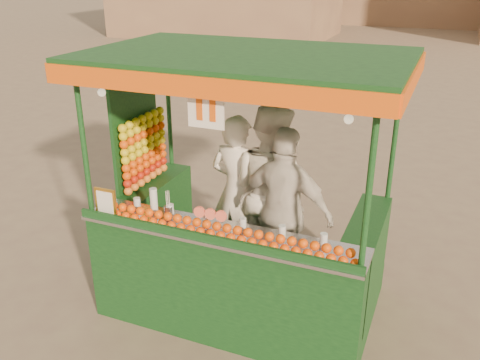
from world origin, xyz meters
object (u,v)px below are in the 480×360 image
at_px(vendor_middle, 270,189).
at_px(vendor_right, 285,211).
at_px(juice_cart, 234,234).
at_px(vendor_left, 237,192).

relative_size(vendor_middle, vendor_right, 1.08).
distance_m(juice_cart, vendor_left, 0.49).
distance_m(vendor_left, vendor_middle, 0.35).
bearing_deg(vendor_middle, juice_cart, 81.40).
relative_size(juice_cart, vendor_right, 1.72).
bearing_deg(juice_cart, vendor_middle, 62.19).
relative_size(juice_cart, vendor_left, 1.74).
distance_m(vendor_left, vendor_right, 0.66).
bearing_deg(vendor_right, juice_cart, 21.53).
height_order(juice_cart, vendor_left, juice_cart).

